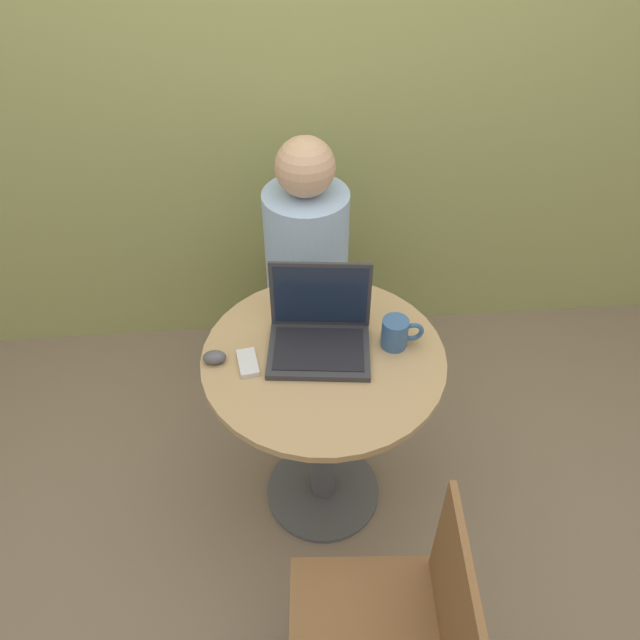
% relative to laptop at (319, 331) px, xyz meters
% --- Properties ---
extents(ground_plane, '(12.00, 12.00, 0.00)m').
position_rel_laptop_xyz_m(ground_plane, '(0.01, -0.05, -0.82)').
color(ground_plane, '#7F6B56').
extents(back_wall, '(7.00, 0.05, 2.60)m').
position_rel_laptop_xyz_m(back_wall, '(0.01, 0.94, 0.48)').
color(back_wall, '#939956').
rests_on(back_wall, ground_plane).
extents(round_table, '(0.75, 0.75, 0.76)m').
position_rel_laptop_xyz_m(round_table, '(0.01, -0.05, -0.28)').
color(round_table, '#4C4C51').
rests_on(round_table, ground_plane).
extents(laptop, '(0.33, 0.26, 0.26)m').
position_rel_laptop_xyz_m(laptop, '(0.00, 0.00, 0.00)').
color(laptop, '#2D2D33').
rests_on(laptop, round_table).
extents(cell_phone, '(0.07, 0.12, 0.02)m').
position_rel_laptop_xyz_m(cell_phone, '(-0.22, -0.07, -0.05)').
color(cell_phone, silver).
rests_on(cell_phone, round_table).
extents(computer_mouse, '(0.07, 0.05, 0.04)m').
position_rel_laptop_xyz_m(computer_mouse, '(-0.32, -0.04, -0.04)').
color(computer_mouse, '#4C4C51').
rests_on(computer_mouse, round_table).
extents(coffee_cup, '(0.13, 0.08, 0.10)m').
position_rel_laptop_xyz_m(coffee_cup, '(0.23, -0.02, -0.01)').
color(coffee_cup, '#335684').
rests_on(coffee_cup, round_table).
extents(chair_empty, '(0.43, 0.43, 0.86)m').
position_rel_laptop_xyz_m(chair_empty, '(0.13, -0.75, -0.36)').
color(chair_empty, brown).
rests_on(chair_empty, ground_plane).
extents(person_seated, '(0.32, 0.50, 1.16)m').
position_rel_laptop_xyz_m(person_seated, '(-0.00, 0.63, -0.33)').
color(person_seated, brown).
rests_on(person_seated, ground_plane).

